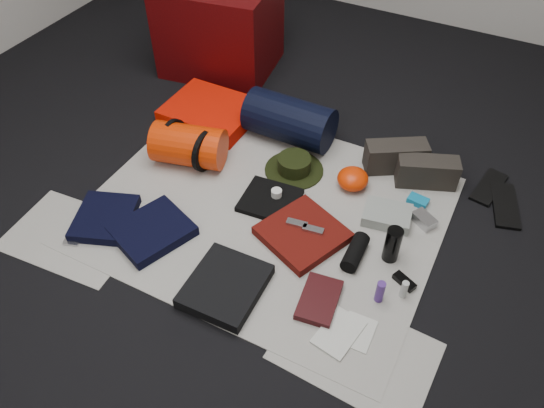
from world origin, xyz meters
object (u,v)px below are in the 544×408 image
at_px(navy_duffel, 289,120).
at_px(compact_camera, 424,220).
at_px(sleeping_pad, 211,112).
at_px(paperback_book, 319,300).
at_px(water_bottle, 392,245).
at_px(stuff_sack, 189,145).
at_px(red_cabinet, 220,26).

distance_m(navy_duffel, compact_camera, 0.88).
distance_m(sleeping_pad, paperback_book, 1.36).
height_order(water_bottle, paperback_book, water_bottle).
bearing_deg(water_bottle, stuff_sack, 172.88).
relative_size(sleeping_pad, paperback_book, 2.11).
xyz_separation_m(sleeping_pad, stuff_sack, (0.10, -0.37, 0.06)).
bearing_deg(compact_camera, sleeping_pad, -159.32).
height_order(navy_duffel, water_bottle, navy_duffel).
bearing_deg(red_cabinet, sleeping_pad, -73.64).
xyz_separation_m(navy_duffel, compact_camera, (0.83, -0.28, -0.10)).
xyz_separation_m(water_bottle, compact_camera, (0.07, 0.27, -0.07)).
bearing_deg(stuff_sack, compact_camera, 6.05).
xyz_separation_m(sleeping_pad, paperback_book, (1.05, -0.86, -0.03)).
relative_size(red_cabinet, stuff_sack, 1.81).
bearing_deg(red_cabinet, navy_duffel, -42.51).
bearing_deg(red_cabinet, stuff_sack, -77.14).
bearing_deg(stuff_sack, sleeping_pad, 105.85).
relative_size(navy_duffel, water_bottle, 2.67).
relative_size(stuff_sack, navy_duffel, 0.78).
bearing_deg(stuff_sack, water_bottle, -7.12).
xyz_separation_m(stuff_sack, paperback_book, (0.95, -0.49, -0.09)).
bearing_deg(navy_duffel, paperback_book, -56.49).
distance_m(red_cabinet, compact_camera, 1.74).
bearing_deg(stuff_sack, navy_duffel, 47.86).
distance_m(sleeping_pad, water_bottle, 1.33).
bearing_deg(paperback_book, navy_duffel, 114.95).
xyz_separation_m(stuff_sack, navy_duffel, (0.37, 0.41, 0.02)).
bearing_deg(sleeping_pad, red_cabinet, 114.70).
height_order(red_cabinet, sleeping_pad, red_cabinet).
bearing_deg(red_cabinet, paperback_book, -55.36).
height_order(sleeping_pad, water_bottle, water_bottle).
xyz_separation_m(red_cabinet, compact_camera, (1.55, -0.77, -0.24)).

